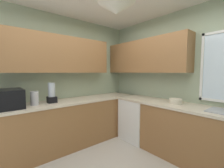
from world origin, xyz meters
TOP-DOWN VIEW (x-y plane):
  - room_shell at (-0.33, 0.45)m, footprint 3.55×3.37m
  - counter_run_left at (-1.41, 0.00)m, footprint 0.65×2.98m
  - counter_run_back at (0.21, 1.31)m, footprint 2.64×0.65m
  - dishwasher at (-0.75, 1.28)m, footprint 0.60×0.60m
  - microwave at (-1.41, -0.94)m, footprint 0.48×0.36m
  - kettle at (-1.39, -0.60)m, footprint 0.13×0.13m
  - bowl at (0.08, 1.31)m, footprint 0.22×0.22m
  - blender_appliance at (-1.41, -0.31)m, footprint 0.15×0.15m

SIDE VIEW (x-z plane):
  - dishwasher at x=-0.75m, z-range 0.00..0.86m
  - counter_run_left at x=-1.41m, z-range 0.00..0.91m
  - counter_run_back at x=0.21m, z-range 0.00..0.91m
  - bowl at x=0.08m, z-range 0.91..1.00m
  - kettle at x=-1.39m, z-range 0.91..1.14m
  - microwave at x=-1.41m, z-range 0.91..1.20m
  - blender_appliance at x=-1.41m, z-range 0.89..1.25m
  - room_shell at x=-0.33m, z-range 0.41..3.08m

